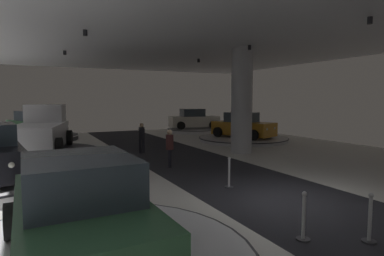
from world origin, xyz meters
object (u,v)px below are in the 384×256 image
at_px(column_right, 242,101).
at_px(display_car_deep_left, 33,125).
at_px(display_car_deep_right, 194,120).
at_px(visitor_walking_near, 142,136).
at_px(display_platform_far_right, 243,139).
at_px(display_platform_deep_right, 194,130).
at_px(display_platform_far_left, 41,153).
at_px(pickup_truck_far_left, 41,132).
at_px(visitor_walking_far, 170,146).
at_px(display_platform_deep_left, 34,138).
at_px(display_car_far_right, 243,126).
at_px(display_car_near_left, 79,215).

bearing_deg(column_right, display_car_deep_left, 132.69).
bearing_deg(display_car_deep_right, visitor_walking_near, -130.57).
bearing_deg(column_right, display_platform_far_right, 53.36).
relative_size(column_right, display_platform_deep_right, 1.18).
height_order(display_platform_far_left, visitor_walking_near, visitor_walking_near).
distance_m(display_car_deep_right, display_platform_far_left, 14.28).
bearing_deg(display_car_deep_left, visitor_walking_near, -58.88).
distance_m(pickup_truck_far_left, visitor_walking_far, 7.57).
distance_m(display_car_deep_right, display_platform_far_right, 7.07).
bearing_deg(display_platform_far_left, display_platform_deep_left, 92.30).
bearing_deg(visitor_walking_far, column_right, 19.80).
relative_size(pickup_truck_far_left, display_car_far_right, 1.23).
relative_size(column_right, display_platform_far_right, 0.91).
bearing_deg(display_platform_deep_left, display_car_near_left, -88.35).
relative_size(display_car_near_left, display_car_far_right, 0.94).
bearing_deg(column_right, visitor_walking_near, 154.80).
height_order(display_car_deep_left, visitor_walking_far, display_car_deep_left).
relative_size(display_platform_deep_left, display_platform_far_right, 0.99).
bearing_deg(display_platform_far_left, display_car_deep_right, 30.09).
relative_size(display_platform_far_right, display_car_far_right, 1.33).
distance_m(display_car_near_left, display_platform_far_right, 17.86).
bearing_deg(display_car_deep_left, visitor_walking_far, -67.89).
distance_m(column_right, display_platform_deep_left, 14.84).
relative_size(visitor_walking_near, visitor_walking_far, 1.00).
bearing_deg(visitor_walking_far, display_platform_deep_right, 59.28).
bearing_deg(display_platform_far_right, visitor_walking_near, -167.39).
height_order(pickup_truck_far_left, display_car_far_right, pickup_truck_far_left).
xyz_separation_m(display_car_near_left, display_platform_deep_left, (-0.56, 19.64, -0.84)).
distance_m(display_platform_deep_left, pickup_truck_far_left, 6.66).
bearing_deg(display_car_deep_right, display_car_far_right, -87.82).
height_order(column_right, display_platform_deep_right, column_right).
xyz_separation_m(display_car_deep_right, display_car_far_right, (0.27, -6.98, -0.07)).
xyz_separation_m(display_platform_deep_left, display_car_far_right, (12.87, -6.72, 0.83)).
bearing_deg(display_car_deep_right, display_platform_deep_left, -178.82).
distance_m(display_platform_deep_right, display_platform_far_left, 14.28).
bearing_deg(display_car_deep_right, pickup_truck_far_left, -150.87).
distance_m(display_platform_deep_left, display_car_deep_left, 0.91).
distance_m(display_car_deep_right, display_platform_deep_left, 12.64).
distance_m(display_car_deep_right, display_car_near_left, 23.26).
height_order(display_car_deep_right, display_car_far_right, display_car_deep_right).
xyz_separation_m(display_car_deep_left, visitor_walking_near, (5.14, -8.51, -0.19)).
bearing_deg(display_car_near_left, pickup_truck_far_left, 90.96).
height_order(display_platform_far_left, display_car_far_right, display_car_far_right).
height_order(display_car_deep_right, display_car_deep_left, display_car_deep_left).
relative_size(display_car_near_left, visitor_walking_far, 2.69).
relative_size(display_car_deep_right, visitor_walking_near, 2.79).
bearing_deg(pickup_truck_far_left, visitor_walking_far, -51.36).
bearing_deg(pickup_truck_far_left, display_car_near_left, -89.04).
height_order(display_platform_deep_right, visitor_walking_near, visitor_walking_near).
height_order(pickup_truck_far_left, display_platform_far_right, pickup_truck_far_left).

